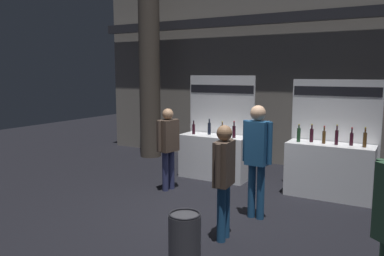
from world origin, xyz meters
TOP-DOWN VIEW (x-y plane):
  - ground_plane at (0.00, 0.00)m, footprint 24.00×24.00m
  - hall_colonnade at (0.00, 4.16)m, footprint 11.00×1.35m
  - exhibitor_booth_0 at (-0.97, 2.25)m, footprint 1.60×0.66m
  - exhibitor_booth_1 at (1.51, 2.12)m, footprint 1.65×0.66m
  - trash_bin at (0.56, -1.66)m, footprint 0.39×0.39m
  - visitor_1 at (0.70, 0.37)m, footprint 0.50×0.27m
  - visitor_3 at (0.58, -0.63)m, footprint 0.23×0.55m
  - visitor_5 at (-1.38, 0.96)m, footprint 0.32×0.56m

SIDE VIEW (x-z plane):
  - ground_plane at x=0.00m, z-range 0.00..0.00m
  - trash_bin at x=0.56m, z-range 0.00..0.71m
  - exhibitor_booth_0 at x=-0.97m, z-range -0.56..1.73m
  - exhibitor_booth_1 at x=1.51m, z-range -0.51..1.71m
  - visitor_3 at x=0.58m, z-range 0.14..1.78m
  - visitor_5 at x=-1.38m, z-range 0.17..1.82m
  - visitor_1 at x=0.70m, z-range 0.18..2.03m
  - hall_colonnade at x=0.00m, z-range -0.07..6.58m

